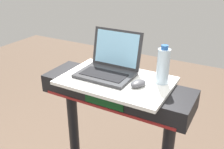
# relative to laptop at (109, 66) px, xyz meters

# --- Properties ---
(desk_board) EXTENTS (0.63, 0.41, 0.02)m
(desk_board) POSITION_rel_laptop_xyz_m (0.08, -0.05, -0.06)
(desk_board) COLOR white
(desk_board) RESTS_ON treadmill_base
(laptop) EXTENTS (0.32, 0.29, 0.24)m
(laptop) POSITION_rel_laptop_xyz_m (0.00, 0.00, 0.00)
(laptop) COLOR #2D2D30
(laptop) RESTS_ON desk_board
(computer_mouse) EXTENTS (0.09, 0.12, 0.03)m
(computer_mouse) POSITION_rel_laptop_xyz_m (0.22, -0.07, -0.03)
(computer_mouse) COLOR #4C4C51
(computer_mouse) RESTS_ON desk_board
(water_bottle) EXTENTS (0.07, 0.07, 0.22)m
(water_bottle) POSITION_rel_laptop_xyz_m (0.32, 0.03, 0.05)
(water_bottle) COLOR silver
(water_bottle) RESTS_ON desk_board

